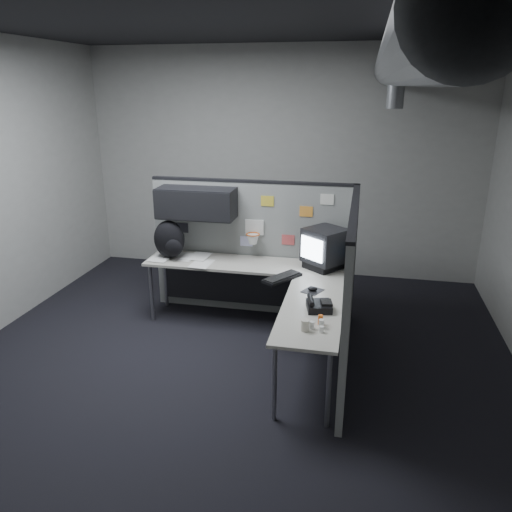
% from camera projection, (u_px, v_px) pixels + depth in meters
% --- Properties ---
extents(room, '(5.62, 5.62, 3.22)m').
position_uv_depth(room, '(293.00, 155.00, 4.24)').
color(room, black).
rests_on(room, ground).
extents(partition_back, '(2.44, 0.42, 1.63)m').
position_uv_depth(partition_back, '(237.00, 234.00, 5.89)').
color(partition_back, gray).
rests_on(partition_back, ground).
extents(partition_right, '(0.07, 2.23, 1.63)m').
position_uv_depth(partition_right, '(349.00, 289.00, 4.74)').
color(partition_right, gray).
rests_on(partition_right, ground).
extents(desk, '(2.31, 2.11, 0.73)m').
position_uv_depth(desk, '(261.00, 283.00, 5.44)').
color(desk, '#AEAA9D').
rests_on(desk, ground).
extents(monitor, '(0.55, 0.55, 0.45)m').
position_uv_depth(monitor, '(325.00, 248.00, 5.49)').
color(monitor, black).
rests_on(monitor, desk).
extents(keyboard, '(0.39, 0.47, 0.04)m').
position_uv_depth(keyboard, '(282.00, 277.00, 5.23)').
color(keyboard, black).
rests_on(keyboard, desk).
extents(mouse, '(0.23, 0.25, 0.04)m').
position_uv_depth(mouse, '(313.00, 290.00, 4.92)').
color(mouse, black).
rests_on(mouse, desk).
extents(phone, '(0.26, 0.28, 0.11)m').
position_uv_depth(phone, '(319.00, 305.00, 4.51)').
color(phone, black).
rests_on(phone, desk).
extents(bottles, '(0.14, 0.19, 0.09)m').
position_uv_depth(bottles, '(319.00, 324.00, 4.17)').
color(bottles, silver).
rests_on(bottles, desk).
extents(cup, '(0.08, 0.08, 0.10)m').
position_uv_depth(cup, '(305.00, 325.00, 4.12)').
color(cup, beige).
rests_on(cup, desk).
extents(papers, '(0.77, 0.55, 0.01)m').
position_uv_depth(papers, '(187.00, 259.00, 5.84)').
color(papers, white).
rests_on(papers, desk).
extents(backpack, '(0.44, 0.39, 0.45)m').
position_uv_depth(backpack, '(170.00, 240.00, 5.81)').
color(backpack, black).
rests_on(backpack, desk).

